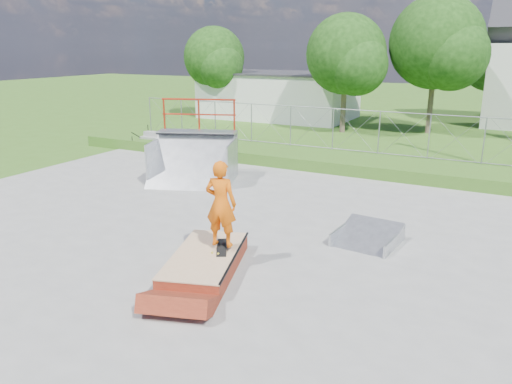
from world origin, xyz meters
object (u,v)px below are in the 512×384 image
flat_bank_ramp (367,236)px  skater (221,207)px  quarter_pipe (192,143)px  grind_box (205,262)px

flat_bank_ramp → skater: size_ratio=0.80×
quarter_pipe → flat_bank_ramp: quarter_pipe is taller
grind_box → skater: bearing=41.5°
quarter_pipe → skater: quarter_pipe is taller
flat_bank_ramp → skater: skater is taller
quarter_pipe → skater: bearing=-70.7°
quarter_pipe → skater: size_ratio=1.51×
flat_bank_ramp → skater: 4.03m
grind_box → flat_bank_ramp: 4.26m
grind_box → skater: size_ratio=1.61×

